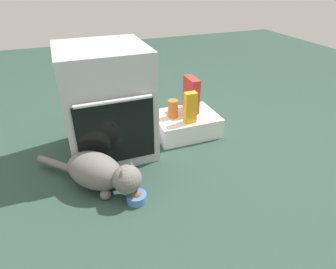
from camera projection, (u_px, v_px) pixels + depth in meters
name	position (u px, v px, depth m)	size (l,w,h in m)	color
ground	(141.00, 181.00, 1.84)	(8.00, 8.00, 0.00)	#284238
oven	(107.00, 102.00, 1.98)	(0.58, 0.61, 0.76)	#B7BABF
pantry_cabinet	(185.00, 124.00, 2.34)	(0.50, 0.38, 0.16)	white
food_bowl	(137.00, 197.00, 1.67)	(0.12, 0.12, 0.08)	#4C7AB7
cat	(100.00, 172.00, 1.71)	(0.59, 0.62, 0.25)	slate
cereal_box	(191.00, 95.00, 2.30)	(0.07, 0.18, 0.28)	#B72D28
sauce_jar	(173.00, 109.00, 2.24)	(0.08, 0.08, 0.14)	#D16023
juice_carton	(190.00, 108.00, 2.14)	(0.09, 0.06, 0.24)	orange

